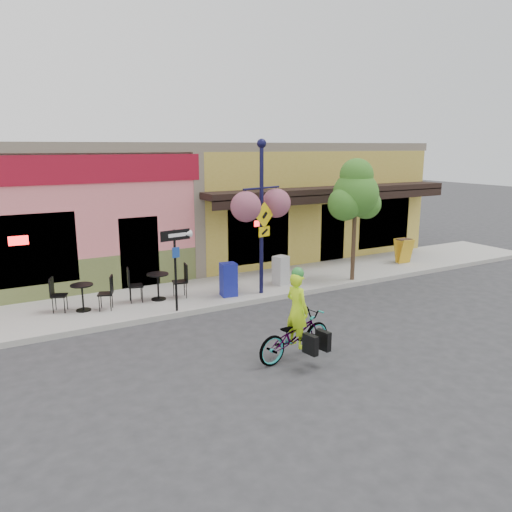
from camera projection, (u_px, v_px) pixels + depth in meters
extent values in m
plane|color=#2D2D30|center=(282.00, 306.00, 14.00)|extent=(90.00, 90.00, 0.00)
cube|color=#9E9B93|center=(248.00, 286.00, 15.68)|extent=(24.00, 3.00, 0.15)
cube|color=#A8A59E|center=(272.00, 298.00, 14.45)|extent=(24.00, 0.12, 0.15)
imported|color=maroon|center=(295.00, 335.00, 10.47)|extent=(1.99, 0.95, 1.00)
imported|color=#C7FF1A|center=(297.00, 321.00, 10.43)|extent=(0.47, 0.64, 1.61)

